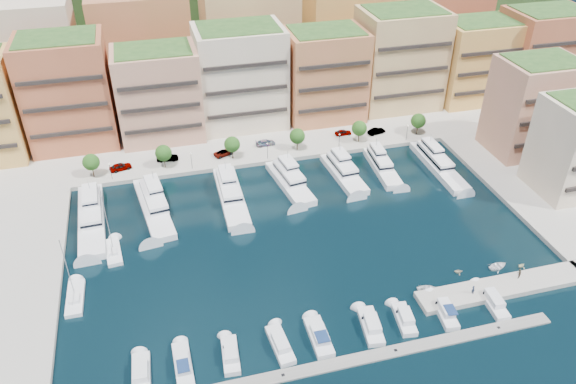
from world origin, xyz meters
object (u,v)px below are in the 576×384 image
object	(u,v)px
yacht_1	(153,205)
car_1	(167,158)
yacht_5	(381,165)
tender_3	(521,265)
sailboat_1	(75,299)
car_2	(224,153)
tender_2	(498,266)
car_5	(376,131)
tree_4	(359,128)
yacht_4	(343,171)
cruiser_4	(319,337)
yacht_6	(437,163)
person_0	(473,290)
yacht_2	(230,193)
lamppost_0	(110,168)
tender_1	(458,271)
car_3	(266,143)
cruiser_3	(280,345)
lamppost_3	(339,139)
car_0	(120,167)
cruiser_0	(141,374)
cruiser_1	(183,365)
cruiser_2	(231,355)
cruiser_8	(492,301)
lamppost_4	(407,130)
tree_5	(418,121)
car_4	(343,132)
cruiser_6	(404,319)
sailboat_2	(114,253)
tree_0	(91,162)
lamppost_1	(191,158)
yacht_3	(289,180)
tree_2	(232,144)
cruiser_7	(444,311)
lamppost_2	(267,148)
tender_0	(427,289)
tree_3	(297,136)
person_1	(519,274)
tree_1	(163,153)

from	to	relation	value
yacht_1	car_1	bearing A→B (deg)	75.99
yacht_5	tender_3	bearing A→B (deg)	-73.68
sailboat_1	car_2	world-z (taller)	sailboat_1
tender_2	yacht_1	bearing A→B (deg)	48.83
car_1	car_5	world-z (taller)	car_1
tree_4	yacht_4	distance (m)	15.76
car_5	cruiser_4	bearing A→B (deg)	137.50
tender_2	yacht_6	bearing A→B (deg)	-20.13
person_0	yacht_2	bearing A→B (deg)	33.63
yacht_4	lamppost_0	bearing A→B (deg)	168.58
tender_1	car_3	xyz separation A→B (m)	(-23.46, 53.88, 1.29)
cruiser_3	lamppost_3	bearing A→B (deg)	62.51
yacht_5	tender_2	world-z (taller)	yacht_5
yacht_1	yacht_5	size ratio (longest dim) A/B	1.33
lamppost_3	cruiser_4	distance (m)	60.34
sailboat_1	car_0	distance (m)	41.29
cruiser_0	cruiser_1	bearing A→B (deg)	-0.29
cruiser_2	lamppost_3	bearing A→B (deg)	56.53
cruiser_8	car_1	world-z (taller)	car_1
sailboat_1	car_5	size ratio (longest dim) A/B	2.80
lamppost_4	tender_2	distance (m)	48.27
tree_5	car_4	distance (m)	19.25
cruiser_0	cruiser_6	world-z (taller)	same
cruiser_0	car_3	xyz separation A→B (m)	(33.24, 62.29, 1.16)
lamppost_4	sailboat_2	xyz separation A→B (m)	(-72.03, -25.75, -3.51)
lamppost_4	cruiser_3	size ratio (longest dim) A/B	0.51
tree_0	cruiser_3	size ratio (longest dim) A/B	0.69
cruiser_0	cruiser_3	xyz separation A→B (m)	(21.21, -0.01, -0.00)
cruiser_1	sailboat_1	size ratio (longest dim) A/B	0.64
lamppost_1	tree_0	bearing A→B (deg)	174.03
person_0	cruiser_2	bearing A→B (deg)	86.22
tree_4	tender_3	distance (m)	52.94
yacht_6	sailboat_2	world-z (taller)	sailboat_2
cruiser_8	yacht_3	bearing A→B (deg)	117.69
tree_2	cruiser_4	size ratio (longest dim) A/B	0.68
tree_5	tender_1	size ratio (longest dim) A/B	3.56
cruiser_7	yacht_4	bearing A→B (deg)	92.19
cruiser_7	yacht_2	bearing A→B (deg)	123.32
cruiser_0	person_0	bearing A→B (deg)	2.18
tree_5	lamppost_2	xyz separation A→B (m)	(-40.00, -2.30, -0.92)
lamppost_3	tender_3	world-z (taller)	lamppost_3
sailboat_2	tender_1	bearing A→B (deg)	-19.67
yacht_2	cruiser_4	bearing A→B (deg)	-81.38
lamppost_1	car_2	bearing A→B (deg)	27.81
tender_0	car_4	bearing A→B (deg)	5.01
tree_3	tender_0	distance (m)	53.30
person_0	person_1	xyz separation A→B (m)	(9.88, 1.49, 0.08)
tender_3	car_5	size ratio (longest dim) A/B	0.34
cruiser_2	tender_3	bearing A→B (deg)	7.01
tree_1	yacht_5	distance (m)	50.72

